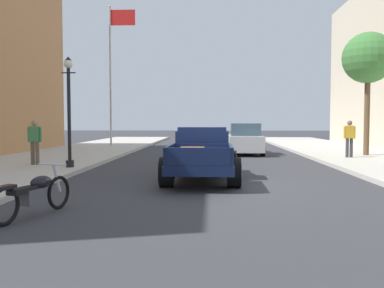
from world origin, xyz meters
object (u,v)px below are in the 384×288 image
Objects in this scene: motorcycle_parked at (34,193)px; street_tree_second at (368,59)px; flagpole at (114,60)px; car_background_silver at (245,140)px; pedestrian_sidewalk_right at (349,136)px; hotrod_truck_navy at (202,154)px; pedestrian_sidewalk_left at (35,139)px; street_lamp_near at (69,103)px.

street_tree_second reaches higher than motorcycle_parked.
street_tree_second is (13.79, -7.05, -1.06)m from flagpole.
pedestrian_sidewalk_right reaches higher than car_background_silver.
motorcycle_parked is 0.22× the size of flagpole.
pedestrian_sidewalk_right is (9.40, 11.51, 0.64)m from motorcycle_parked.
pedestrian_sidewalk_right is at bearing 44.40° from hotrod_truck_navy.
flagpole is (-3.16, 19.91, 5.33)m from motorcycle_parked.
street_tree_second is at bearing 44.93° from hotrod_truck_navy.
pedestrian_sidewalk_right is at bearing -33.78° from flagpole.
pedestrian_sidewalk_left reaches higher than car_background_silver.
street_lamp_near is at bearing 103.87° from motorcycle_parked.
pedestrian_sidewalk_right is at bearing -132.45° from street_tree_second.
pedestrian_sidewalk_right is 15.82m from flagpole.
flagpole reaches higher than pedestrian_sidewalk_left.
street_tree_second is at bearing 20.14° from pedestrian_sidewalk_left.
hotrod_truck_navy is at bearing 60.34° from motorcycle_parked.
car_background_silver is at bearing 50.22° from street_lamp_near.
motorcycle_parked is 17.22m from street_tree_second.
pedestrian_sidewalk_right reaches higher than motorcycle_parked.
car_background_silver is 1.12× the size of street_lamp_near.
flagpole is (-12.56, 8.40, 4.68)m from pedestrian_sidewalk_right.
hotrod_truck_navy is 3.01× the size of pedestrian_sidewalk_right.
hotrod_truck_navy reaches higher than motorcycle_parked.
hotrod_truck_navy is 5.26m from street_lamp_near.
flagpole reaches higher than motorcycle_parked.
hotrod_truck_navy is 11.52m from street_tree_second.
motorcycle_parked is 1.25× the size of pedestrian_sidewalk_left.
hotrod_truck_navy is at bearing -20.38° from street_lamp_near.
street_lamp_near is (-6.74, -8.09, 1.62)m from car_background_silver.
car_background_silver is at bearing 158.68° from street_tree_second.
hotrod_truck_navy is 9.01m from pedestrian_sidewalk_right.
car_background_silver is 10.65m from street_lamp_near.
car_background_silver is at bearing 71.55° from motorcycle_parked.
street_lamp_near is (1.58, -0.79, 1.30)m from pedestrian_sidewalk_left.
car_background_silver is 10.75m from flagpole.
car_background_silver is 5.64m from pedestrian_sidewalk_right.
car_background_silver is 7.20m from street_tree_second.
motorcycle_parked is at bearing -129.59° from street_tree_second.
street_tree_second is (1.23, 1.35, 3.62)m from pedestrian_sidewalk_right.
motorcycle_parked is at bearing -80.99° from flagpole.
pedestrian_sidewalk_left is (-3.30, 7.75, 0.64)m from motorcycle_parked.
hotrod_truck_navy is at bearing -67.37° from flagpole.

